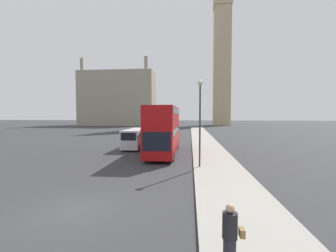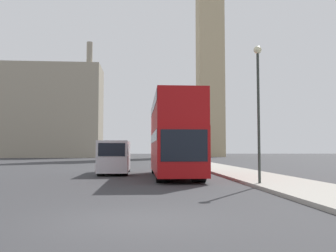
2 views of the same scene
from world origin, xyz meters
TOP-DOWN VIEW (x-y plane):
  - ground_plane at (0.00, 0.00)m, footprint 300.00×300.00m
  - sidewalk_strip at (6.78, 0.00)m, footprint 3.55×120.00m
  - clock_tower at (16.66, 78.95)m, footprint 6.46×6.63m
  - building_block_distant at (-22.34, 73.86)m, footprint 27.48×10.25m
  - red_double_decker_bus at (2.15, 13.61)m, footprint 2.53×10.23m
  - white_van at (-1.62, 17.09)m, footprint 1.94×6.19m
  - pedestrian at (5.70, -3.15)m, footprint 0.52×0.36m
  - street_lamp at (5.44, 7.71)m, footprint 0.36×0.36m

SIDE VIEW (x-z plane):
  - ground_plane at x=0.00m, z-range 0.00..0.00m
  - sidewalk_strip at x=6.78m, z-range 0.00..0.15m
  - pedestrian at x=5.70m, z-range 0.15..1.77m
  - white_van at x=-1.62m, z-range 0.09..2.29m
  - red_double_decker_bus at x=2.15m, z-range 0.25..4.91m
  - street_lamp at x=5.44m, z-range 1.08..7.28m
  - building_block_distant at x=-22.34m, z-range -2.16..22.08m
  - clock_tower at x=16.66m, z-range 0.78..62.85m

